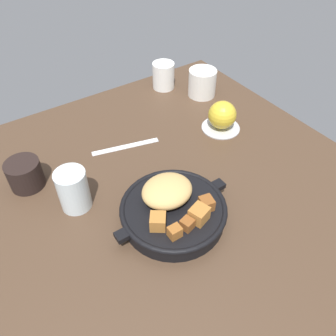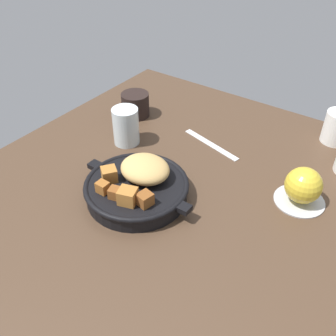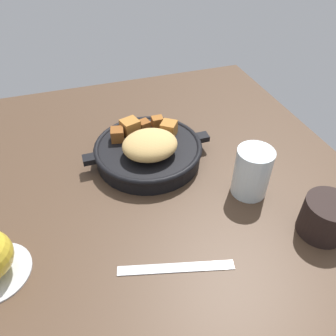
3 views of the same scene
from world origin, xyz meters
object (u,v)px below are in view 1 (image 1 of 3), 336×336
cast_iron_skillet (173,208)px  red_apple (222,115)px  coffee_mug_dark (25,174)px  white_creamer_pitcher (163,76)px  butter_knife (126,146)px  water_glass_tall (73,190)px  ceramic_mug_white (202,83)px

cast_iron_skillet → red_apple: 34.50cm
cast_iron_skillet → coffee_mug_dark: (-22.42, 26.81, 0.42)cm
coffee_mug_dark → white_creamer_pitcher: size_ratio=0.94×
red_apple → coffee_mug_dark: (-51.52, 8.32, -1.09)cm
red_apple → coffee_mug_dark: 52.19cm
red_apple → butter_knife: size_ratio=0.43×
butter_knife → water_glass_tall: size_ratio=1.86×
ceramic_mug_white → cast_iron_skillet: bearing=-135.0°
white_creamer_pitcher → water_glass_tall: 53.82cm
ceramic_mug_white → water_glass_tall: (-51.07, -20.89, 0.61)cm
cast_iron_skillet → red_apple: red_apple is taller
white_creamer_pitcher → cast_iron_skillet: bearing=-121.4°
butter_knife → white_creamer_pitcher: 32.40cm
butter_knife → water_glass_tall: bearing=-133.9°
ceramic_mug_white → white_creamer_pitcher: (-7.42, 10.59, -0.03)cm
ceramic_mug_white → water_glass_tall: bearing=-157.8°
butter_knife → white_creamer_pitcher: bearing=52.7°
cast_iron_skillet → red_apple: (29.09, 18.49, 1.51)cm
coffee_mug_dark → cast_iron_skillet: bearing=-50.1°
cast_iron_skillet → butter_knife: (2.97, 26.13, -2.75)cm
red_apple → water_glass_tall: bearing=-175.1°
cast_iron_skillet → butter_knife: bearing=83.5°
butter_knife → red_apple: bearing=-2.0°
cast_iron_skillet → ceramic_mug_white: bearing=45.0°
butter_knife → water_glass_tall: water_glass_tall is taller
coffee_mug_dark → water_glass_tall: (6.92, -12.16, 1.44)cm
red_apple → ceramic_mug_white: 18.24cm
red_apple → ceramic_mug_white: size_ratio=0.90×
ceramic_mug_white → white_creamer_pitcher: bearing=125.0°
red_apple → white_creamer_pitcher: 27.66cm
ceramic_mug_white → water_glass_tall: 55.18cm
butter_knife → ceramic_mug_white: size_ratio=2.09×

